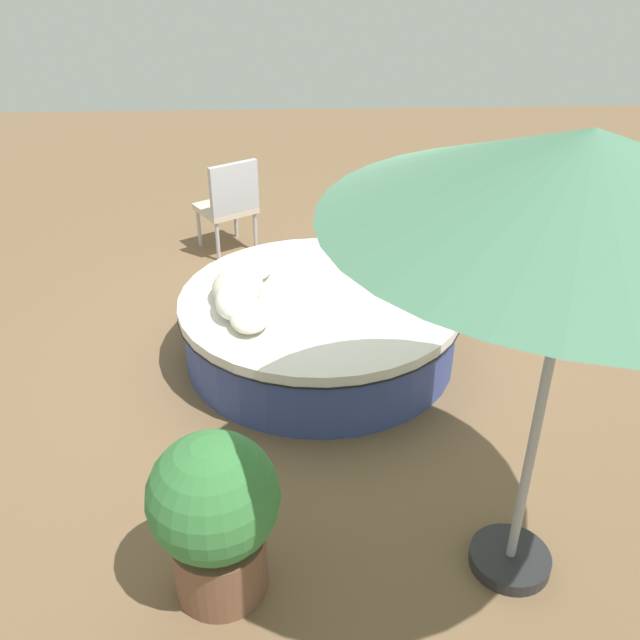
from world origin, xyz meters
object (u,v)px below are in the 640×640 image
object	(u,v)px
throw_pillow_0	(250,266)
throw_pillow_3	(235,299)
patio_umbrella	(586,181)
planter	(215,513)
throw_pillow_2	(238,287)
patio_chair	(229,201)
throw_pillow_1	(238,277)
round_bed	(320,325)
throw_pillow_4	(250,315)

from	to	relation	value
throw_pillow_0	throw_pillow_3	world-z (taller)	throw_pillow_3
patio_umbrella	planter	distance (m)	2.28
patio_umbrella	planter	size ratio (longest dim) A/B	2.48
throw_pillow_2	planter	world-z (taller)	planter
patio_chair	planter	xyz separation A→B (m)	(4.21, 0.21, -0.02)
throw_pillow_2	patio_umbrella	size ratio (longest dim) A/B	0.22
throw_pillow_1	round_bed	bearing A→B (deg)	72.91
throw_pillow_1	planter	xyz separation A→B (m)	(2.40, 0.02, -0.08)
throw_pillow_3	patio_umbrella	xyz separation A→B (m)	(1.92, 1.58, 1.55)
throw_pillow_2	patio_umbrella	xyz separation A→B (m)	(2.13, 1.57, 1.55)
throw_pillow_1	patio_chair	distance (m)	1.82
patio_chair	planter	bearing A→B (deg)	-119.59
patio_chair	throw_pillow_4	bearing A→B (deg)	-115.03
throw_pillow_2	planter	distance (m)	2.20
throw_pillow_1	patio_chair	world-z (taller)	patio_chair
throw_pillow_1	throw_pillow_4	distance (m)	0.60
throw_pillow_0	throw_pillow_1	xyz separation A→B (m)	(0.19, -0.09, 0.00)
throw_pillow_1	patio_umbrella	bearing A→B (deg)	34.18
throw_pillow_4	throw_pillow_2	bearing A→B (deg)	-164.20
throw_pillow_3	patio_chair	bearing A→B (deg)	-174.91
planter	patio_chair	bearing A→B (deg)	-177.16
throw_pillow_0	patio_umbrella	size ratio (longest dim) A/B	0.21
throw_pillow_0	throw_pillow_3	size ratio (longest dim) A/B	0.99
throw_pillow_1	throw_pillow_2	world-z (taller)	throw_pillow_2
throw_pillow_0	planter	bearing A→B (deg)	-1.54
throw_pillow_4	patio_umbrella	distance (m)	2.78
throw_pillow_3	patio_chair	xyz separation A→B (m)	(-2.23, -0.20, -0.09)
throw_pillow_1	throw_pillow_3	distance (m)	0.42
throw_pillow_0	patio_chair	world-z (taller)	patio_chair
throw_pillow_2	patio_chair	distance (m)	2.03
throw_pillow_2	patio_chair	bearing A→B (deg)	-174.23
planter	throw_pillow_1	bearing A→B (deg)	-179.51
round_bed	throw_pillow_1	distance (m)	0.75
planter	round_bed	bearing A→B (deg)	164.31
round_bed	throw_pillow_1	world-z (taller)	throw_pillow_1
throw_pillow_2	patio_chair	xyz separation A→B (m)	(-2.02, -0.20, -0.08)
throw_pillow_3	patio_chair	world-z (taller)	patio_chair
throw_pillow_2	throw_pillow_4	world-z (taller)	throw_pillow_2
throw_pillow_2	planter	bearing A→B (deg)	0.14
round_bed	throw_pillow_4	world-z (taller)	throw_pillow_4
patio_umbrella	planter	world-z (taller)	patio_umbrella
round_bed	throw_pillow_3	distance (m)	0.76
round_bed	throw_pillow_1	size ratio (longest dim) A/B	3.91
throw_pillow_3	throw_pillow_4	bearing A→B (deg)	33.07
round_bed	planter	distance (m)	2.31
throw_pillow_1	throw_pillow_2	bearing A→B (deg)	4.10
patio_chair	patio_umbrella	bearing A→B (deg)	-99.25
round_bed	throw_pillow_3	world-z (taller)	throw_pillow_3
throw_pillow_0	throw_pillow_4	distance (m)	0.78
throw_pillow_2	patio_chair	world-z (taller)	patio_chair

